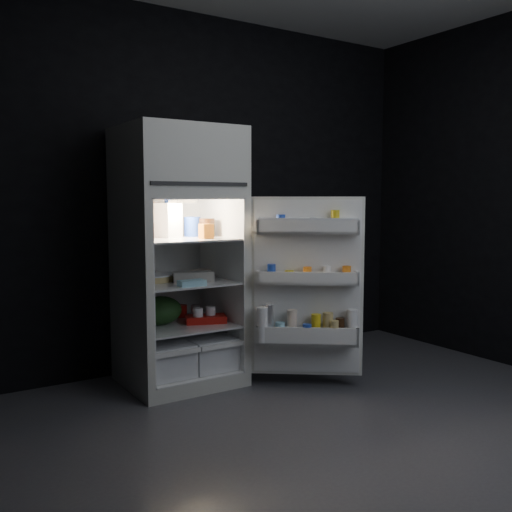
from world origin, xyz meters
TOP-DOWN VIEW (x-y plane):
  - floor at (0.00, 0.00)m, footprint 4.00×3.40m
  - wall_back at (0.00, 1.70)m, footprint 4.00×0.00m
  - refrigerator at (-0.34, 1.32)m, footprint 0.76×0.71m
  - fridge_door at (0.34, 0.72)m, footprint 0.69×0.58m
  - milk_jug at (-0.38, 1.37)m, footprint 0.19×0.19m
  - mayo_jar at (-0.19, 1.38)m, footprint 0.16×0.16m
  - jam_jar at (-0.12, 1.30)m, footprint 0.13×0.13m
  - amber_bottle at (-0.62, 1.39)m, footprint 0.10×0.10m
  - small_carton at (-0.22, 1.12)m, footprint 0.09×0.08m
  - egg_carton at (-0.28, 1.19)m, footprint 0.29×0.19m
  - pie at (-0.51, 1.39)m, footprint 0.37×0.37m
  - flat_package at (-0.37, 1.03)m, footprint 0.18×0.09m
  - wrapped_pkg at (-0.10, 1.43)m, footprint 0.16×0.15m
  - produce_bag at (-0.47, 1.33)m, footprint 0.31×0.26m
  - yogurt_tray at (-0.18, 1.21)m, footprint 0.32×0.24m
  - small_can_red at (-0.24, 1.47)m, footprint 0.10×0.10m
  - small_can_silver at (-0.15, 1.42)m, footprint 0.08×0.08m

SIDE VIEW (x-z plane):
  - floor at x=0.00m, z-range 0.00..0.00m
  - yogurt_tray at x=-0.18m, z-range 0.43..0.48m
  - small_can_red at x=-0.24m, z-range 0.43..0.52m
  - small_can_silver at x=-0.15m, z-range 0.43..0.52m
  - produce_bag at x=-0.47m, z-range 0.43..0.62m
  - fridge_door at x=0.34m, z-range 0.07..1.29m
  - pie at x=-0.51m, z-range 0.73..0.77m
  - flat_package at x=-0.37m, z-range 0.73..0.77m
  - wrapped_pkg at x=-0.10m, z-range 0.73..0.78m
  - egg_carton at x=-0.28m, z-range 0.73..0.80m
  - refrigerator at x=-0.34m, z-range 0.07..1.85m
  - small_carton at x=-0.22m, z-range 1.03..1.13m
  - jam_jar at x=-0.12m, z-range 1.03..1.16m
  - mayo_jar at x=-0.19m, z-range 1.03..1.17m
  - amber_bottle at x=-0.62m, z-range 1.03..1.25m
  - milk_jug at x=-0.38m, z-range 1.03..1.27m
  - wall_back at x=0.00m, z-range 0.00..2.70m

